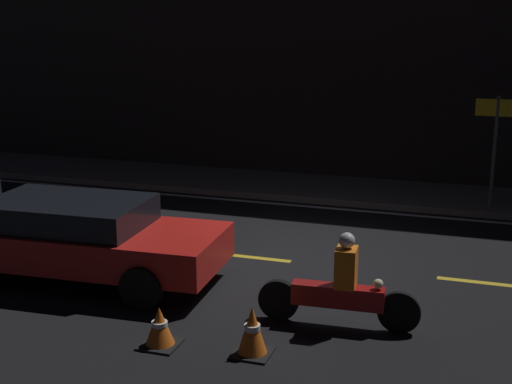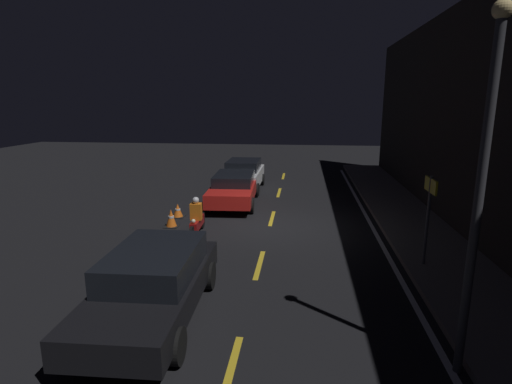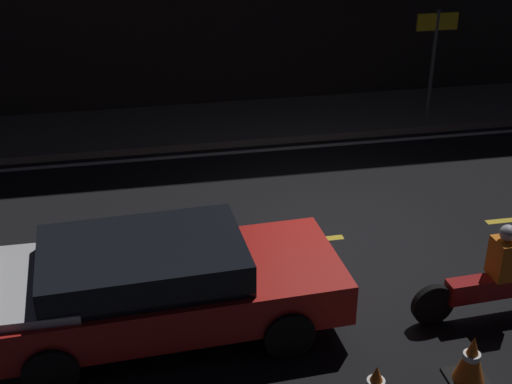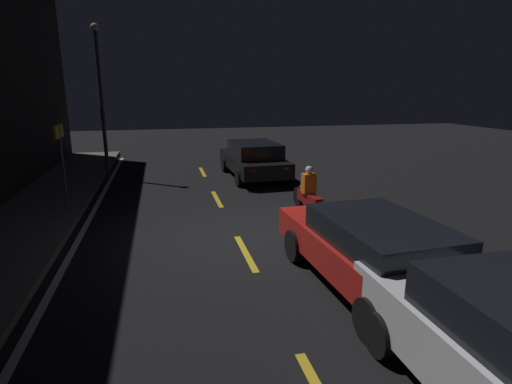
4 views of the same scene
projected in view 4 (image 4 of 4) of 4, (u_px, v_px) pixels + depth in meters
ground_plane at (237, 237)px, 9.55m from camera, size 56.00×56.00×0.00m
lane_dash_c at (246, 253)px, 8.60m from camera, size 2.00×0.14×0.01m
lane_dash_d at (217, 199)px, 12.85m from camera, size 2.00×0.14×0.01m
lane_dash_e at (203, 172)px, 17.09m from camera, size 2.00×0.14×0.01m
lane_solid_kerb at (73, 250)px, 8.73m from camera, size 25.20×0.14×0.01m
taxi_red at (374, 250)px, 6.89m from camera, size 4.67×2.12×1.32m
van_black at (254, 159)px, 15.84m from camera, size 4.62×2.11×1.43m
motorcycle at (310, 195)px, 11.18m from camera, size 2.26×0.37×1.36m
traffic_cone_near at (392, 225)px, 9.58m from camera, size 0.50×0.50×0.53m
traffic_cone_mid at (362, 209)px, 10.69m from camera, size 0.49×0.49×0.65m
shop_sign at (61, 148)px, 11.19m from camera, size 0.90×0.08×2.40m
street_lamp at (101, 95)px, 15.02m from camera, size 0.28×0.28×5.76m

